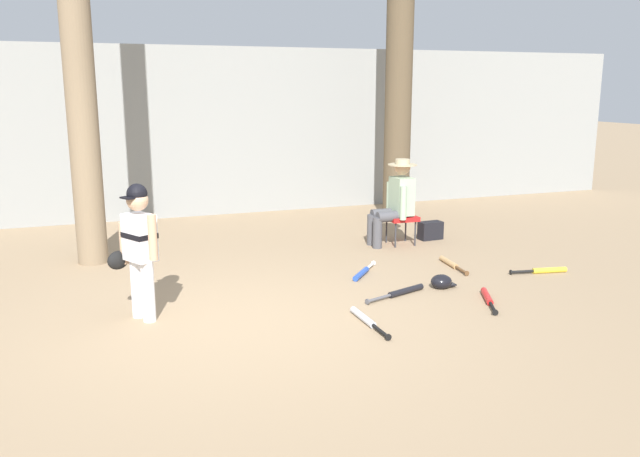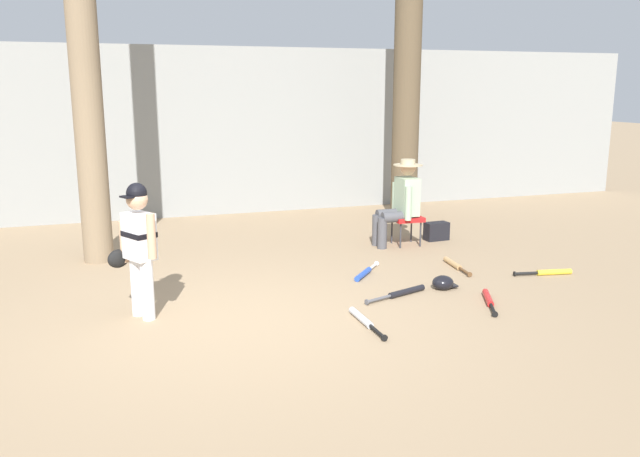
{
  "view_description": "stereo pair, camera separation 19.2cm",
  "coord_description": "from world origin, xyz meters",
  "px_view_note": "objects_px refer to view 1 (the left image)",
  "views": [
    {
      "loc": [
        -1.28,
        -5.66,
        2.17
      ],
      "look_at": [
        0.96,
        0.44,
        0.75
      ],
      "focal_mm": 36.51,
      "sensor_mm": 36.0,
      "label": 1
    },
    {
      "loc": [
        -1.1,
        -5.72,
        2.17
      ],
      "look_at": [
        0.96,
        0.44,
        0.75
      ],
      "focal_mm": 36.51,
      "sensor_mm": 36.0,
      "label": 2
    }
  ],
  "objects_px": {
    "tree_behind_spectator": "(398,98)",
    "bat_red_barrel": "(488,298)",
    "young_ballplayer": "(138,243)",
    "bat_aluminum_silver": "(366,319)",
    "seated_spectator": "(395,200)",
    "bat_blue_youth": "(363,273)",
    "folding_stool": "(401,219)",
    "tree_near_player": "(78,57)",
    "handbag_beside_stool": "(430,230)",
    "bat_black_composite": "(402,292)",
    "bat_wood_tan": "(451,263)",
    "batting_helmet_black": "(441,282)",
    "bat_yellow_trainer": "(545,270)"
  },
  "relations": [
    {
      "from": "bat_red_barrel",
      "to": "bat_aluminum_silver",
      "type": "xyz_separation_m",
      "value": [
        -1.44,
        -0.14,
        -0.0
      ]
    },
    {
      "from": "bat_black_composite",
      "to": "bat_aluminum_silver",
      "type": "distance_m",
      "value": 0.94
    },
    {
      "from": "bat_black_composite",
      "to": "bat_red_barrel",
      "type": "relative_size",
      "value": 1.18
    },
    {
      "from": "seated_spectator",
      "to": "bat_red_barrel",
      "type": "bearing_deg",
      "value": -94.31
    },
    {
      "from": "tree_near_player",
      "to": "handbag_beside_stool",
      "type": "distance_m",
      "value": 5.22
    },
    {
      "from": "folding_stool",
      "to": "bat_aluminum_silver",
      "type": "relative_size",
      "value": 0.53
    },
    {
      "from": "bat_wood_tan",
      "to": "batting_helmet_black",
      "type": "height_order",
      "value": "batting_helmet_black"
    },
    {
      "from": "young_ballplayer",
      "to": "folding_stool",
      "type": "bearing_deg",
      "value": 26.66
    },
    {
      "from": "tree_near_player",
      "to": "batting_helmet_black",
      "type": "bearing_deg",
      "value": -34.49
    },
    {
      "from": "young_ballplayer",
      "to": "bat_red_barrel",
      "type": "relative_size",
      "value": 1.93
    },
    {
      "from": "bat_wood_tan",
      "to": "bat_red_barrel",
      "type": "relative_size",
      "value": 1.08
    },
    {
      "from": "folding_stool",
      "to": "bat_black_composite",
      "type": "bearing_deg",
      "value": -116.67
    },
    {
      "from": "seated_spectator",
      "to": "bat_black_composite",
      "type": "relative_size",
      "value": 1.51
    },
    {
      "from": "handbag_beside_stool",
      "to": "folding_stool",
      "type": "bearing_deg",
      "value": -167.15
    },
    {
      "from": "handbag_beside_stool",
      "to": "batting_helmet_black",
      "type": "xyz_separation_m",
      "value": [
        -1.05,
        -2.11,
        -0.06
      ]
    },
    {
      "from": "tree_behind_spectator",
      "to": "batting_helmet_black",
      "type": "distance_m",
      "value": 4.4
    },
    {
      "from": "seated_spectator",
      "to": "tree_near_player",
      "type": "bearing_deg",
      "value": 173.25
    },
    {
      "from": "tree_near_player",
      "to": "bat_red_barrel",
      "type": "xyz_separation_m",
      "value": [
        3.8,
        -3.02,
        -2.48
      ]
    },
    {
      "from": "tree_near_player",
      "to": "young_ballplayer",
      "type": "xyz_separation_m",
      "value": [
        0.39,
        -2.33,
        -1.76
      ]
    },
    {
      "from": "bat_black_composite",
      "to": "bat_red_barrel",
      "type": "xyz_separation_m",
      "value": [
        0.74,
        -0.49,
        0.0
      ]
    },
    {
      "from": "folding_stool",
      "to": "bat_yellow_trainer",
      "type": "height_order",
      "value": "folding_stool"
    },
    {
      "from": "bat_wood_tan",
      "to": "handbag_beside_stool",
      "type": "bearing_deg",
      "value": 70.42
    },
    {
      "from": "handbag_beside_stool",
      "to": "bat_red_barrel",
      "type": "xyz_separation_m",
      "value": [
        -0.84,
        -2.67,
        -0.1
      ]
    },
    {
      "from": "tree_behind_spectator",
      "to": "folding_stool",
      "type": "bearing_deg",
      "value": -114.51
    },
    {
      "from": "handbag_beside_stool",
      "to": "bat_yellow_trainer",
      "type": "relative_size",
      "value": 0.48
    },
    {
      "from": "young_ballplayer",
      "to": "bat_black_composite",
      "type": "distance_m",
      "value": 2.76
    },
    {
      "from": "bat_wood_tan",
      "to": "bat_red_barrel",
      "type": "xyz_separation_m",
      "value": [
        -0.35,
        -1.31,
        0.0
      ]
    },
    {
      "from": "tree_behind_spectator",
      "to": "bat_red_barrel",
      "type": "relative_size",
      "value": 6.96
    },
    {
      "from": "batting_helmet_black",
      "to": "bat_yellow_trainer",
      "type": "bearing_deg",
      "value": 3.37
    },
    {
      "from": "tree_behind_spectator",
      "to": "tree_near_player",
      "type": "bearing_deg",
      "value": -165.29
    },
    {
      "from": "bat_black_composite",
      "to": "bat_blue_youth",
      "type": "height_order",
      "value": "same"
    },
    {
      "from": "seated_spectator",
      "to": "handbag_beside_stool",
      "type": "xyz_separation_m",
      "value": [
        0.65,
        0.12,
        -0.51
      ]
    },
    {
      "from": "young_ballplayer",
      "to": "bat_wood_tan",
      "type": "relative_size",
      "value": 1.79
    },
    {
      "from": "young_ballplayer",
      "to": "seated_spectator",
      "type": "height_order",
      "value": "young_ballplayer"
    },
    {
      "from": "seated_spectator",
      "to": "handbag_beside_stool",
      "type": "distance_m",
      "value": 0.83
    },
    {
      "from": "bat_aluminum_silver",
      "to": "bat_blue_youth",
      "type": "bearing_deg",
      "value": 67.25
    },
    {
      "from": "bat_blue_youth",
      "to": "bat_black_composite",
      "type": "bearing_deg",
      "value": -83.54
    },
    {
      "from": "bat_aluminum_silver",
      "to": "batting_helmet_black",
      "type": "xyz_separation_m",
      "value": [
        1.23,
        0.7,
        0.04
      ]
    },
    {
      "from": "handbag_beside_stool",
      "to": "bat_aluminum_silver",
      "type": "xyz_separation_m",
      "value": [
        -2.28,
        -2.81,
        -0.1
      ]
    },
    {
      "from": "tree_near_player",
      "to": "bat_aluminum_silver",
      "type": "relative_size",
      "value": 7.27
    },
    {
      "from": "bat_wood_tan",
      "to": "bat_black_composite",
      "type": "bearing_deg",
      "value": -143.29
    },
    {
      "from": "tree_near_player",
      "to": "folding_stool",
      "type": "height_order",
      "value": "tree_near_player"
    },
    {
      "from": "tree_near_player",
      "to": "bat_yellow_trainer",
      "type": "bearing_deg",
      "value": -25.22
    },
    {
      "from": "seated_spectator",
      "to": "bat_wood_tan",
      "type": "bearing_deg",
      "value": -82.66
    },
    {
      "from": "tree_behind_spectator",
      "to": "bat_yellow_trainer",
      "type": "bearing_deg",
      "value": -87.66
    },
    {
      "from": "bat_black_composite",
      "to": "bat_red_barrel",
      "type": "distance_m",
      "value": 0.89
    },
    {
      "from": "young_ballplayer",
      "to": "bat_blue_youth",
      "type": "distance_m",
      "value": 2.74
    },
    {
      "from": "tree_behind_spectator",
      "to": "bat_aluminum_silver",
      "type": "xyz_separation_m",
      "value": [
        -2.54,
        -4.44,
        -1.95
      ]
    },
    {
      "from": "bat_yellow_trainer",
      "to": "young_ballplayer",
      "type": "bearing_deg",
      "value": 179.47
    },
    {
      "from": "tree_behind_spectator",
      "to": "bat_red_barrel",
      "type": "height_order",
      "value": "tree_behind_spectator"
    }
  ]
}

